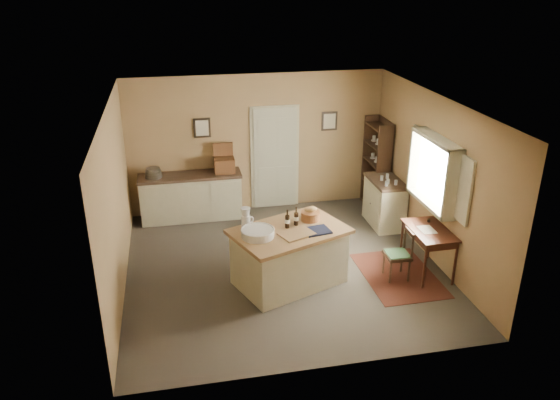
{
  "coord_description": "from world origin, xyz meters",
  "views": [
    {
      "loc": [
        -1.6,
        -7.62,
        4.51
      ],
      "look_at": [
        -0.03,
        0.09,
        1.15
      ],
      "focal_mm": 35.0,
      "sensor_mm": 36.0,
      "label": 1
    }
  ],
  "objects_px": {
    "writing_desk": "(429,235)",
    "right_cabinet": "(385,202)",
    "work_island": "(289,255)",
    "shelving_unit": "(378,165)",
    "sideboard": "(191,195)",
    "desk_chair": "(397,255)"
  },
  "relations": [
    {
      "from": "work_island",
      "to": "sideboard",
      "type": "distance_m",
      "value": 3.0
    },
    {
      "from": "work_island",
      "to": "right_cabinet",
      "type": "bearing_deg",
      "value": 15.78
    },
    {
      "from": "right_cabinet",
      "to": "shelving_unit",
      "type": "height_order",
      "value": "shelving_unit"
    },
    {
      "from": "desk_chair",
      "to": "work_island",
      "type": "bearing_deg",
      "value": 174.79
    },
    {
      "from": "work_island",
      "to": "writing_desk",
      "type": "xyz_separation_m",
      "value": [
        2.21,
        -0.14,
        0.19
      ]
    },
    {
      "from": "work_island",
      "to": "shelving_unit",
      "type": "xyz_separation_m",
      "value": [
        2.36,
        2.49,
        0.43
      ]
    },
    {
      "from": "desk_chair",
      "to": "right_cabinet",
      "type": "xyz_separation_m",
      "value": [
        0.53,
        1.89,
        0.06
      ]
    },
    {
      "from": "work_island",
      "to": "desk_chair",
      "type": "relative_size",
      "value": 2.45
    },
    {
      "from": "writing_desk",
      "to": "desk_chair",
      "type": "bearing_deg",
      "value": -174.12
    },
    {
      "from": "writing_desk",
      "to": "desk_chair",
      "type": "relative_size",
      "value": 1.19
    },
    {
      "from": "work_island",
      "to": "right_cabinet",
      "type": "distance_m",
      "value": 2.78
    },
    {
      "from": "work_island",
      "to": "right_cabinet",
      "type": "relative_size",
      "value": 1.96
    },
    {
      "from": "work_island",
      "to": "shelving_unit",
      "type": "height_order",
      "value": "shelving_unit"
    },
    {
      "from": "writing_desk",
      "to": "shelving_unit",
      "type": "relative_size",
      "value": 0.52
    },
    {
      "from": "writing_desk",
      "to": "shelving_unit",
      "type": "height_order",
      "value": "shelving_unit"
    },
    {
      "from": "desk_chair",
      "to": "shelving_unit",
      "type": "xyz_separation_m",
      "value": [
        0.68,
        2.69,
        0.51
      ]
    },
    {
      "from": "sideboard",
      "to": "desk_chair",
      "type": "relative_size",
      "value": 2.45
    },
    {
      "from": "work_island",
      "to": "shelving_unit",
      "type": "bearing_deg",
      "value": 24.97
    },
    {
      "from": "work_island",
      "to": "shelving_unit",
      "type": "distance_m",
      "value": 3.46
    },
    {
      "from": "right_cabinet",
      "to": "desk_chair",
      "type": "bearing_deg",
      "value": -105.69
    },
    {
      "from": "writing_desk",
      "to": "right_cabinet",
      "type": "xyz_separation_m",
      "value": [
        -0.0,
        1.83,
        -0.21
      ]
    },
    {
      "from": "sideboard",
      "to": "shelving_unit",
      "type": "height_order",
      "value": "shelving_unit"
    }
  ]
}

